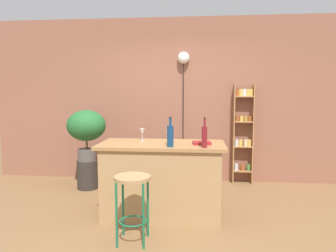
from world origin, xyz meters
The scene contains 13 objects.
ground centered at (0.00, 0.00, 0.00)m, with size 12.00×12.00×0.00m, color brown.
back_wall centered at (0.00, 1.95, 1.40)m, with size 6.40×0.10×2.80m, color #8C5642.
kitchen_counter centered at (0.00, 0.30, 0.46)m, with size 1.54×0.74×0.91m.
bar_stool centered at (-0.21, -0.44, 0.52)m, with size 0.37×0.37×0.69m.
spice_shelf centered at (1.20, 1.81, 0.91)m, with size 0.33×0.15×1.67m.
plant_stool centered at (-1.31, 1.26, 0.23)m, with size 0.33×0.33×0.45m, color #2D2823.
potted_plant centered at (-1.31, 1.26, 0.98)m, with size 0.61×0.55×0.81m.
bottle_wine_red centered at (0.51, 0.03, 1.04)m, with size 0.06×0.06×0.34m.
bottle_spirits_clear centered at (0.12, 0.06, 1.04)m, with size 0.08×0.08×0.34m.
wine_glass_left centered at (-0.27, 0.45, 1.03)m, with size 0.07×0.07×0.16m.
wine_glass_center centered at (0.09, 0.23, 1.03)m, with size 0.07×0.07×0.16m.
cookbook centered at (0.49, 0.25, 0.93)m, with size 0.21×0.15×0.04m, color maroon.
pendant_globe_light centered at (0.19, 1.84, 2.07)m, with size 0.20×0.20×2.21m.
Camera 1 is at (0.44, -3.43, 1.52)m, focal length 33.07 mm.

